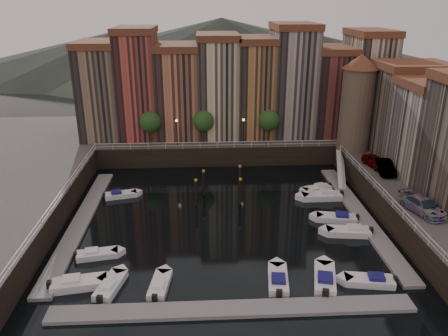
{
  "coord_description": "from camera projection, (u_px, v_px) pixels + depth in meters",
  "views": [
    {
      "loc": [
        -2.22,
        -45.99,
        23.84
      ],
      "look_at": [
        0.38,
        4.0,
        4.43
      ],
      "focal_mm": 35.0,
      "sensor_mm": 36.0,
      "label": 1
    }
  ],
  "objects": [
    {
      "name": "boat_right_1",
      "position": [
        349.0,
        232.0,
        47.17
      ],
      "size": [
        5.02,
        2.34,
        1.13
      ],
      "rotation": [
        0.0,
        0.0,
        3.02
      ],
      "color": "white",
      "rests_on": "ground"
    },
    {
      "name": "boat_right_0",
      "position": [
        370.0,
        281.0,
        38.98
      ],
      "size": [
        4.68,
        2.32,
        1.05
      ],
      "rotation": [
        0.0,
        0.0,
        2.98
      ],
      "color": "white",
      "rests_on": "ground"
    },
    {
      "name": "boat_left_4",
      "position": [
        120.0,
        195.0,
        56.17
      ],
      "size": [
        4.37,
        2.47,
        0.98
      ],
      "rotation": [
        0.0,
        0.0,
        0.24
      ],
      "color": "white",
      "rests_on": "ground"
    },
    {
      "name": "promenade_trees",
      "position": [
        208.0,
        121.0,
        66.05
      ],
      "size": [
        21.2,
        3.2,
        5.2
      ],
      "color": "black",
      "rests_on": "quay_far"
    },
    {
      "name": "boat_near_2",
      "position": [
        278.0,
        280.0,
        39.09
      ],
      "size": [
        2.29,
        4.88,
        1.1
      ],
      "rotation": [
        0.0,
        0.0,
        1.45
      ],
      "color": "white",
      "rests_on": "ground"
    },
    {
      "name": "corner_tower",
      "position": [
        357.0,
        101.0,
        62.34
      ],
      "size": [
        5.2,
        5.2,
        13.8
      ],
      "color": "#6B5B4C",
      "rests_on": "quay_right"
    },
    {
      "name": "dock_right",
      "position": [
        360.0,
        214.0,
        51.34
      ],
      "size": [
        2.0,
        28.0,
        0.35
      ],
      "primitive_type": "cube",
      "color": "gray",
      "rests_on": "ground"
    },
    {
      "name": "dock_left",
      "position": [
        81.0,
        221.0,
        49.77
      ],
      "size": [
        2.0,
        28.0,
        0.35
      ],
      "primitive_type": "cube",
      "color": "gray",
      "rests_on": "ground"
    },
    {
      "name": "boat_right_3",
      "position": [
        323.0,
        196.0,
        55.63
      ],
      "size": [
        5.29,
        1.98,
        1.21
      ],
      "rotation": [
        0.0,
        0.0,
        3.15
      ],
      "color": "white",
      "rests_on": "ground"
    },
    {
      "name": "dock_near",
      "position": [
        233.0,
        309.0,
        35.66
      ],
      "size": [
        30.0,
        2.0,
        0.35
      ],
      "primitive_type": "cube",
      "color": "gray",
      "rests_on": "ground"
    },
    {
      "name": "boat_right_2",
      "position": [
        337.0,
        218.0,
        50.13
      ],
      "size": [
        4.88,
        2.56,
        1.09
      ],
      "rotation": [
        0.0,
        0.0,
        2.95
      ],
      "color": "white",
      "rests_on": "ground"
    },
    {
      "name": "car_b",
      "position": [
        384.0,
        167.0,
        55.6
      ],
      "size": [
        2.2,
        5.04,
        1.61
      ],
      "primitive_type": "imported",
      "rotation": [
        0.0,
        0.0,
        -0.1
      ],
      "color": "gray",
      "rests_on": "quay_right"
    },
    {
      "name": "car_c",
      "position": [
        423.0,
        206.0,
        45.19
      ],
      "size": [
        3.72,
        5.91,
        1.6
      ],
      "primitive_type": "imported",
      "rotation": [
        0.0,
        0.0,
        0.29
      ],
      "color": "gray",
      "rests_on": "quay_right"
    },
    {
      "name": "gangway",
      "position": [
        341.0,
        167.0,
        61.0
      ],
      "size": [
        2.78,
        8.32,
        3.73
      ],
      "color": "white",
      "rests_on": "ground"
    },
    {
      "name": "railings",
      "position": [
        221.0,
        170.0,
        54.73
      ],
      "size": [
        36.08,
        34.04,
        0.52
      ],
      "color": "white",
      "rests_on": "ground"
    },
    {
      "name": "mooring_pilings",
      "position": [
        220.0,
        186.0,
        55.38
      ],
      "size": [
        6.12,
        4.8,
        3.78
      ],
      "color": "black",
      "rests_on": "ground"
    },
    {
      "name": "mountains",
      "position": [
        212.0,
        48.0,
        151.2
      ],
      "size": [
        145.0,
        100.0,
        18.0
      ],
      "color": "#2D382D",
      "rests_on": "ground"
    },
    {
      "name": "boat_near_3",
      "position": [
        325.0,
        279.0,
        39.17
      ],
      "size": [
        2.94,
        5.21,
        1.17
      ],
      "rotation": [
        0.0,
        0.0,
        1.33
      ],
      "color": "white",
      "rests_on": "ground"
    },
    {
      "name": "car_a",
      "position": [
        375.0,
        162.0,
        57.61
      ],
      "size": [
        2.59,
        4.72,
        1.52
      ],
      "primitive_type": "imported",
      "rotation": [
        0.0,
        0.0,
        0.19
      ],
      "color": "gray",
      "rests_on": "quay_right"
    },
    {
      "name": "street_lamps",
      "position": [
        210.0,
        127.0,
        65.39
      ],
      "size": [
        10.36,
        0.36,
        4.18
      ],
      "color": "black",
      "rests_on": "quay_far"
    },
    {
      "name": "boat_left_1",
      "position": [
        96.0,
        254.0,
        43.07
      ],
      "size": [
        4.33,
        2.21,
        0.97
      ],
      "rotation": [
        0.0,
        0.0,
        0.18
      ],
      "color": "white",
      "rests_on": "ground"
    },
    {
      "name": "ground",
      "position": [
        223.0,
        215.0,
        51.55
      ],
      "size": [
        200.0,
        200.0,
        0.0
      ],
      "primitive_type": "plane",
      "color": "black",
      "rests_on": "ground"
    },
    {
      "name": "quay_far",
      "position": [
        215.0,
        138.0,
        75.22
      ],
      "size": [
        80.0,
        20.0,
        3.0
      ],
      "primitive_type": "cube",
      "color": "black",
      "rests_on": "ground"
    },
    {
      "name": "boat_right_4",
      "position": [
        317.0,
        188.0,
        58.03
      ],
      "size": [
        4.27,
        2.69,
        0.96
      ],
      "rotation": [
        0.0,
        0.0,
        3.47
      ],
      "color": "white",
      "rests_on": "ground"
    },
    {
      "name": "boat_left_0",
      "position": [
        78.0,
        283.0,
        38.53
      ],
      "size": [
        5.17,
        2.57,
        1.16
      ],
      "rotation": [
        0.0,
        0.0,
        0.16
      ],
      "color": "white",
      "rests_on": "ground"
    },
    {
      "name": "boat_near_0",
      "position": [
        110.0,
        286.0,
        38.29
      ],
      "size": [
        2.54,
        4.58,
        1.02
      ],
      "rotation": [
        0.0,
        0.0,
        1.34
      ],
      "color": "white",
      "rests_on": "ground"
    },
    {
      "name": "boat_near_1",
      "position": [
        160.0,
        285.0,
        38.41
      ],
      "size": [
        2.02,
        4.31,
        0.97
      ],
      "rotation": [
        0.0,
        0.0,
        1.45
      ],
      "color": "white",
      "rests_on": "ground"
    },
    {
      "name": "right_terrace",
      "position": [
        439.0,
        125.0,
        52.91
      ],
      "size": [
        9.3,
        24.3,
        14.0
      ],
      "color": "#6F6553",
      "rests_on": "quay_right"
    },
    {
      "name": "far_terrace",
      "position": [
        236.0,
        86.0,
        69.63
      ],
      "size": [
        48.7,
        10.3,
        17.5
      ],
      "color": "#826F53",
      "rests_on": "quay_far"
    }
  ]
}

